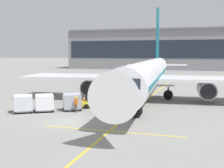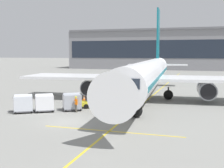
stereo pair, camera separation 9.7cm
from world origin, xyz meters
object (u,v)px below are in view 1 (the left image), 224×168
ground_crew_marshaller (75,100)px  ground_crew_by_carts (76,103)px  baggage_cart_third (23,103)px  ground_crew_by_loader (103,100)px  belt_loader (98,100)px  baggage_cart_lead (72,102)px  parked_airplane (148,75)px  safety_cone_engine_keepout (84,98)px  baggage_cart_second (44,103)px

ground_crew_marshaller → ground_crew_by_carts: bearing=-63.5°
baggage_cart_third → ground_crew_by_loader: bearing=30.5°
ground_crew_by_loader → ground_crew_by_carts: bearing=-129.5°
belt_loader → baggage_cart_lead: bearing=-129.3°
parked_airplane → safety_cone_engine_keepout: bearing=-155.9°
parked_airplane → baggage_cart_lead: (-6.70, -9.76, -2.47)m
ground_crew_marshaller → safety_cone_engine_keepout: ground_crew_marshaller is taller
baggage_cart_third → ground_crew_by_loader: 8.69m
belt_loader → safety_cone_engine_keepout: 4.93m
ground_crew_marshaller → ground_crew_by_loader: bearing=7.9°
belt_loader → baggage_cart_third: (-6.60, -5.24, 0.10)m
baggage_cart_second → baggage_cart_lead: bearing=30.8°
ground_crew_by_carts → ground_crew_by_loader: bearing=50.5°
ground_crew_by_carts → safety_cone_engine_keepout: size_ratio=2.27×
baggage_cart_second → ground_crew_by_carts: size_ratio=1.56×
baggage_cart_second → ground_crew_by_loader: bearing=30.6°
baggage_cart_second → baggage_cart_third: (-1.91, -1.11, 0.00)m
safety_cone_engine_keepout → parked_airplane: bearing=24.1°
belt_loader → baggage_cart_lead: 3.36m
baggage_cart_lead → baggage_cart_second: size_ratio=1.00×
ground_crew_by_loader → ground_crew_marshaller: size_ratio=1.00×
ground_crew_by_loader → ground_crew_marshaller: 3.24m
parked_airplane → baggage_cart_second: 14.82m
baggage_cart_third → ground_crew_marshaller: baggage_cart_third is taller
ground_crew_by_loader → parked_airplane: bearing=65.2°
belt_loader → ground_crew_marshaller: bearing=-151.3°
belt_loader → ground_crew_by_loader: belt_loader is taller
ground_crew_marshaller → safety_cone_engine_keepout: bearing=100.9°
ground_crew_by_carts → ground_crew_marshaller: (-1.07, 2.15, 0.00)m
belt_loader → baggage_cart_second: belt_loader is taller
ground_crew_marshaller → safety_cone_engine_keepout: size_ratio=2.27×
belt_loader → ground_crew_by_carts: size_ratio=2.99×
baggage_cart_third → ground_crew_by_carts: (5.34, 1.81, -0.00)m
baggage_cart_lead → safety_cone_engine_keepout: (-1.16, 6.24, -0.63)m
safety_cone_engine_keepout → belt_loader: bearing=-48.0°
baggage_cart_second → baggage_cart_third: same height
parked_airplane → ground_crew_by_loader: bearing=-114.8°
parked_airplane → baggage_cart_third: bearing=-132.0°
ground_crew_by_loader → baggage_cart_third: bearing=-149.5°
parked_airplane → belt_loader: (-4.58, -7.16, -2.56)m
baggage_cart_second → ground_crew_by_carts: 3.50m
belt_loader → ground_crew_by_carts: (-1.26, -3.43, 0.10)m
parked_airplane → baggage_cart_third: size_ratio=16.23×
belt_loader → safety_cone_engine_keepout: size_ratio=6.79×
belt_loader → baggage_cart_lead: (-2.13, -2.60, 0.10)m
baggage_cart_lead → ground_crew_by_loader: 3.49m
belt_loader → baggage_cart_second: (-4.70, -4.13, 0.10)m
baggage_cart_lead → ground_crew_by_carts: (0.86, -0.83, -0.00)m
safety_cone_engine_keepout → baggage_cart_lead: bearing=-79.5°
baggage_cart_third → safety_cone_engine_keepout: baggage_cart_third is taller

